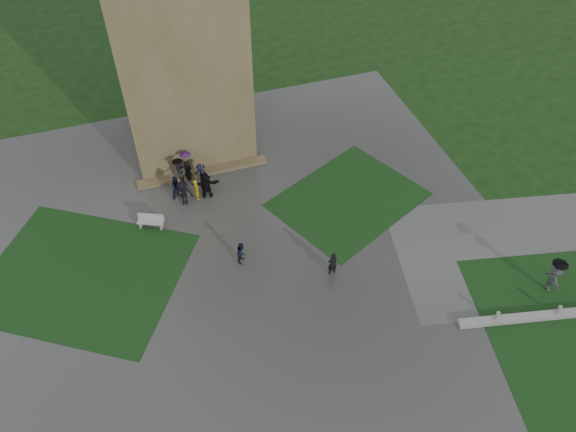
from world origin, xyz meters
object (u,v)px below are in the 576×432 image
object	(u,v)px
tower	(173,21)
pedestrian_mid	(242,252)
pedestrian_near	(332,263)
pedestrian_path	(555,275)
bench	(151,221)

from	to	relation	value
tower	pedestrian_mid	world-z (taller)	tower
pedestrian_mid	pedestrian_near	world-z (taller)	pedestrian_near
pedestrian_near	pedestrian_path	distance (m)	12.21
bench	pedestrian_mid	size ratio (longest dim) A/B	1.16
bench	pedestrian_mid	distance (m)	6.45
pedestrian_mid	pedestrian_near	size ratio (longest dim) A/B	0.89
pedestrian_path	bench	bearing A→B (deg)	149.75
bench	pedestrian_mid	world-z (taller)	pedestrian_mid
pedestrian_mid	tower	bearing A→B (deg)	36.12
bench	pedestrian_near	distance (m)	11.66
tower	bench	xyz separation A→B (m)	(-4.12, -8.38, -8.49)
bench	pedestrian_path	bearing A→B (deg)	-6.85
tower	bench	distance (m)	12.62
pedestrian_near	pedestrian_path	size ratio (longest dim) A/B	0.69
bench	pedestrian_path	distance (m)	23.72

